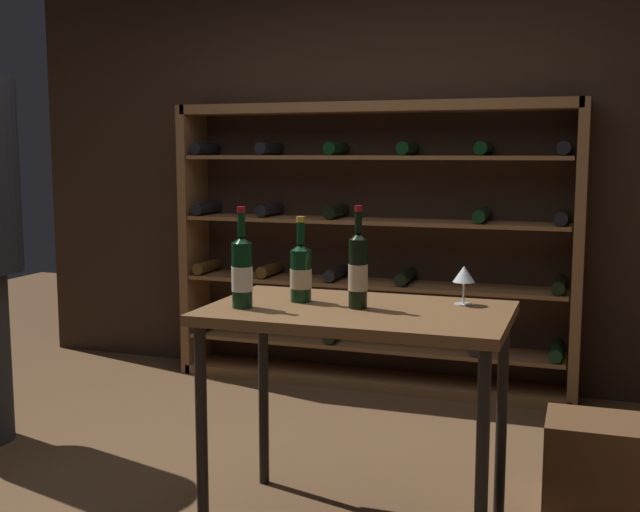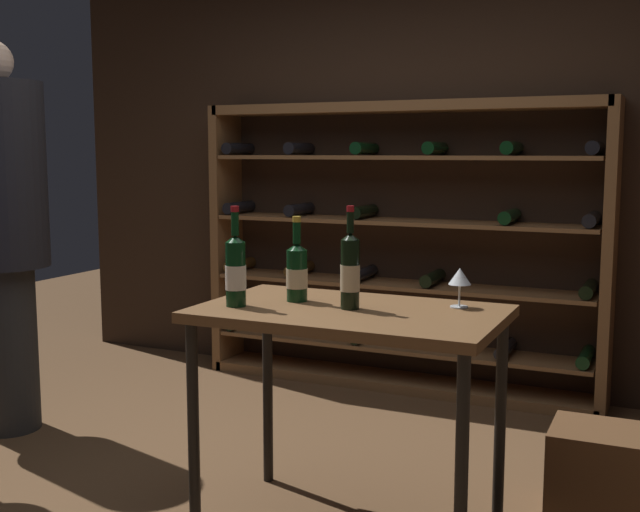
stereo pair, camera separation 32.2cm
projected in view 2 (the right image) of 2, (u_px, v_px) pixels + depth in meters
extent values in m
plane|color=brown|center=(251.00, 505.00, 3.28)|extent=(10.10, 10.10, 0.00)
cube|color=#332319|center=(412.00, 176.00, 4.95)|extent=(4.93, 0.10, 2.61)
cube|color=brown|center=(227.00, 238.00, 5.33)|extent=(0.06, 0.32, 1.75)
cube|color=brown|center=(609.00, 259.00, 4.32)|extent=(0.06, 0.32, 1.75)
cube|color=brown|center=(400.00, 107.00, 4.71)|extent=(2.44, 0.32, 0.06)
cube|color=brown|center=(396.00, 382.00, 4.94)|extent=(2.44, 0.32, 0.06)
cube|color=brown|center=(397.00, 346.00, 4.91)|extent=(2.36, 0.32, 0.02)
cylinder|color=black|center=(241.00, 321.00, 5.36)|extent=(0.08, 0.30, 0.08)
cylinder|color=black|center=(363.00, 334.00, 4.99)|extent=(0.08, 0.30, 0.08)
cylinder|color=black|center=(506.00, 349.00, 4.62)|extent=(0.08, 0.30, 0.08)
cylinder|color=black|center=(586.00, 357.00, 4.43)|extent=(0.08, 0.30, 0.08)
cube|color=brown|center=(397.00, 285.00, 4.85)|extent=(2.36, 0.32, 0.02)
cylinder|color=#4C3314|center=(240.00, 265.00, 5.31)|extent=(0.08, 0.30, 0.08)
cylinder|color=#4C3314|center=(299.00, 269.00, 5.13)|extent=(0.08, 0.30, 0.08)
cylinder|color=black|center=(364.00, 273.00, 4.94)|extent=(0.08, 0.30, 0.08)
cylinder|color=black|center=(433.00, 278.00, 4.75)|extent=(0.08, 0.30, 0.08)
cylinder|color=black|center=(589.00, 289.00, 4.38)|extent=(0.08, 0.30, 0.08)
cube|color=brown|center=(398.00, 222.00, 4.80)|extent=(2.36, 0.32, 0.02)
cylinder|color=black|center=(239.00, 207.00, 5.26)|extent=(0.08, 0.30, 0.08)
cylinder|color=black|center=(299.00, 209.00, 5.08)|extent=(0.08, 0.30, 0.08)
cylinder|color=black|center=(364.00, 211.00, 4.89)|extent=(0.08, 0.30, 0.08)
cylinder|color=black|center=(510.00, 216.00, 4.52)|extent=(0.08, 0.30, 0.08)
cylinder|color=black|center=(592.00, 219.00, 4.33)|extent=(0.08, 0.30, 0.08)
cube|color=brown|center=(399.00, 157.00, 4.75)|extent=(2.36, 0.32, 0.02)
cylinder|color=black|center=(238.00, 149.00, 5.21)|extent=(0.08, 0.30, 0.08)
cylinder|color=black|center=(299.00, 148.00, 5.03)|extent=(0.08, 0.30, 0.08)
cylinder|color=black|center=(365.00, 148.00, 4.84)|extent=(0.08, 0.30, 0.08)
cylinder|color=black|center=(435.00, 148.00, 4.65)|extent=(0.08, 0.30, 0.08)
cylinder|color=black|center=(512.00, 148.00, 4.47)|extent=(0.08, 0.30, 0.08)
cylinder|color=black|center=(595.00, 148.00, 4.28)|extent=(0.08, 0.30, 0.08)
cube|color=brown|center=(350.00, 314.00, 2.95)|extent=(1.12, 0.68, 0.04)
cylinder|color=black|center=(193.00, 431.00, 2.96)|extent=(0.04, 0.04, 0.84)
cylinder|color=black|center=(461.00, 479.00, 2.53)|extent=(0.04, 0.04, 0.84)
cylinder|color=black|center=(268.00, 390.00, 3.48)|extent=(0.04, 0.04, 0.84)
cylinder|color=black|center=(500.00, 423.00, 3.05)|extent=(0.04, 0.04, 0.84)
cylinder|color=#2A2A2A|center=(7.00, 349.00, 4.14)|extent=(0.31, 0.31, 0.87)
cube|color=brown|center=(612.00, 475.00, 3.14)|extent=(0.48, 0.34, 0.36)
cylinder|color=black|center=(297.00, 276.00, 3.08)|extent=(0.08, 0.08, 0.20)
cone|color=black|center=(297.00, 247.00, 3.06)|extent=(0.08, 0.08, 0.03)
cylinder|color=black|center=(297.00, 233.00, 3.06)|extent=(0.03, 0.03, 0.09)
cylinder|color=#B7932D|center=(297.00, 219.00, 3.05)|extent=(0.03, 0.03, 0.02)
cylinder|color=#C6B28C|center=(297.00, 278.00, 3.08)|extent=(0.08, 0.08, 0.08)
cylinder|color=black|center=(350.00, 274.00, 2.92)|extent=(0.07, 0.07, 0.26)
cone|color=black|center=(350.00, 236.00, 2.90)|extent=(0.07, 0.07, 0.03)
cylinder|color=black|center=(350.00, 222.00, 2.90)|extent=(0.03, 0.03, 0.08)
cylinder|color=maroon|center=(350.00, 209.00, 2.89)|extent=(0.03, 0.03, 0.02)
cylinder|color=#C6B28C|center=(350.00, 278.00, 2.92)|extent=(0.07, 0.07, 0.10)
cylinder|color=black|center=(236.00, 274.00, 2.98)|extent=(0.08, 0.08, 0.24)
cone|color=black|center=(235.00, 239.00, 2.96)|extent=(0.08, 0.08, 0.03)
cylinder|color=black|center=(235.00, 224.00, 2.95)|extent=(0.03, 0.03, 0.09)
cylinder|color=maroon|center=(235.00, 209.00, 2.94)|extent=(0.03, 0.03, 0.02)
cylinder|color=silver|center=(236.00, 277.00, 2.98)|extent=(0.08, 0.08, 0.09)
cylinder|color=silver|center=(459.00, 307.00, 2.96)|extent=(0.07, 0.07, 0.00)
cylinder|color=silver|center=(459.00, 295.00, 2.96)|extent=(0.01, 0.01, 0.08)
cone|color=silver|center=(460.00, 276.00, 2.95)|extent=(0.09, 0.09, 0.06)
cylinder|color=#590A14|center=(460.00, 280.00, 2.95)|extent=(0.05, 0.05, 0.02)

